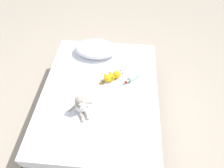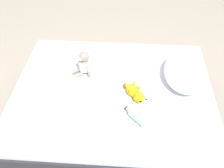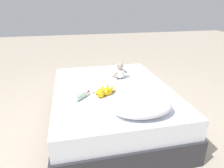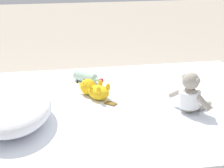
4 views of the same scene
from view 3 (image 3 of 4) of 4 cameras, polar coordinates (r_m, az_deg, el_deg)
ground_plane at (r=2.71m, az=-0.00°, el=-11.28°), size 16.00×16.00×0.00m
bed at (r=2.57m, az=-0.00°, el=-6.51°), size 1.46×1.88×0.52m
pillow at (r=1.88m, az=8.55°, el=-6.36°), size 0.62×0.42×0.17m
plush_monkey at (r=2.73m, az=2.19°, el=3.59°), size 0.26×0.25×0.24m
plush_yellow_creature at (r=2.23m, az=-2.34°, el=-2.30°), size 0.30×0.23×0.10m
glass_bottle at (r=2.19m, az=-9.15°, el=-3.37°), size 0.20×0.19×0.07m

